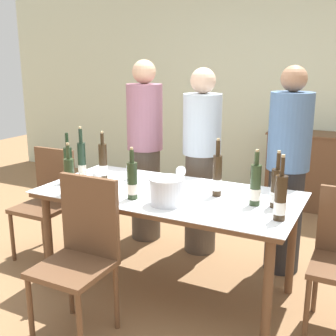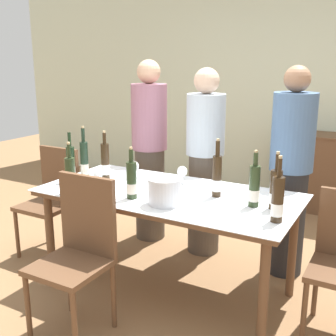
% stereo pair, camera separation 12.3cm
% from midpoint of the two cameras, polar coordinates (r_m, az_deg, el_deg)
% --- Properties ---
extents(ground_plane, '(12.00, 12.00, 0.00)m').
position_cam_midpoint_polar(ground_plane, '(3.34, -1.09, -15.98)').
color(ground_plane, olive).
extents(back_wall, '(8.00, 0.10, 2.80)m').
position_cam_midpoint_polar(back_wall, '(5.40, 12.45, 11.04)').
color(back_wall, beige).
rests_on(back_wall, ground_plane).
extents(sideboard_cabinet, '(1.40, 0.46, 0.88)m').
position_cam_midpoint_polar(sideboard_cabinet, '(5.11, 20.33, -0.60)').
color(sideboard_cabinet, brown).
rests_on(sideboard_cabinet, ground_plane).
extents(dining_table, '(1.85, 0.91, 0.77)m').
position_cam_midpoint_polar(dining_table, '(3.05, -1.16, -4.61)').
color(dining_table, brown).
rests_on(dining_table, ground_plane).
extents(ice_bucket, '(0.23, 0.23, 0.18)m').
position_cam_midpoint_polar(ice_bucket, '(2.75, -1.47, -3.05)').
color(ice_bucket, silver).
rests_on(ice_bucket, dining_table).
extents(wine_bottle_0, '(0.07, 0.07, 0.39)m').
position_cam_midpoint_polar(wine_bottle_0, '(3.34, -14.37, 0.32)').
color(wine_bottle_0, black).
rests_on(wine_bottle_0, dining_table).
extents(wine_bottle_1, '(0.07, 0.07, 0.37)m').
position_cam_midpoint_polar(wine_bottle_1, '(3.06, -14.32, -1.19)').
color(wine_bottle_1, '#28381E').
rests_on(wine_bottle_1, dining_table).
extents(wine_bottle_2, '(0.08, 0.08, 0.37)m').
position_cam_midpoint_polar(wine_bottle_2, '(2.76, 13.27, -2.81)').
color(wine_bottle_2, '#332314').
rests_on(wine_bottle_2, dining_table).
extents(wine_bottle_3, '(0.06, 0.06, 0.41)m').
position_cam_midpoint_polar(wine_bottle_3, '(2.92, 5.49, -1.09)').
color(wine_bottle_3, '#332314').
rests_on(wine_bottle_3, dining_table).
extents(wine_bottle_4, '(0.07, 0.07, 0.37)m').
position_cam_midpoint_polar(wine_bottle_4, '(2.77, 10.52, -2.40)').
color(wine_bottle_4, '#28381E').
rests_on(wine_bottle_4, dining_table).
extents(wine_bottle_5, '(0.07, 0.07, 0.36)m').
position_cam_midpoint_polar(wine_bottle_5, '(2.87, -6.08, -1.81)').
color(wine_bottle_5, '#28381E').
rests_on(wine_bottle_5, dining_table).
extents(wine_bottle_6, '(0.07, 0.07, 0.39)m').
position_cam_midpoint_polar(wine_bottle_6, '(3.34, -9.84, 0.68)').
color(wine_bottle_6, '#332314').
rests_on(wine_bottle_6, dining_table).
extents(wine_bottle_7, '(0.06, 0.06, 0.43)m').
position_cam_midpoint_polar(wine_bottle_7, '(3.37, -12.62, 0.81)').
color(wine_bottle_7, '#1E3323').
rests_on(wine_bottle_7, dining_table).
extents(wine_bottle_8, '(0.07, 0.07, 0.40)m').
position_cam_midpoint_polar(wine_bottle_8, '(2.55, 13.65, -4.10)').
color(wine_bottle_8, '#332314').
rests_on(wine_bottle_8, dining_table).
extents(wine_glass_0, '(0.09, 0.09, 0.15)m').
position_cam_midpoint_polar(wine_glass_0, '(3.34, -5.99, 0.12)').
color(wine_glass_0, white).
rests_on(wine_glass_0, dining_table).
extents(wine_glass_1, '(0.07, 0.07, 0.13)m').
position_cam_midpoint_polar(wine_glass_1, '(3.16, -10.74, -1.12)').
color(wine_glass_1, white).
rests_on(wine_glass_1, dining_table).
extents(wine_glass_2, '(0.08, 0.08, 0.14)m').
position_cam_midpoint_polar(wine_glass_2, '(3.21, 0.66, -0.50)').
color(wine_glass_2, white).
rests_on(wine_glass_2, dining_table).
extents(chair_left_end, '(0.42, 0.42, 0.94)m').
position_cam_midpoint_polar(chair_left_end, '(3.85, -16.78, -3.60)').
color(chair_left_end, brown).
rests_on(chair_left_end, ground_plane).
extents(chair_near_front, '(0.42, 0.42, 1.00)m').
position_cam_midpoint_polar(chair_near_front, '(2.71, -12.97, -10.44)').
color(chair_near_front, brown).
rests_on(chair_near_front, ground_plane).
extents(person_host, '(0.33, 0.33, 1.69)m').
position_cam_midpoint_polar(person_host, '(3.95, -4.00, 2.18)').
color(person_host, '#51473D').
rests_on(person_host, ground_plane).
extents(person_guest_left, '(0.33, 0.33, 1.63)m').
position_cam_midpoint_polar(person_guest_left, '(3.67, 3.60, 0.70)').
color(person_guest_left, '#51473D').
rests_on(person_guest_left, ground_plane).
extents(person_guest_right, '(0.33, 0.33, 1.65)m').
position_cam_midpoint_polar(person_guest_right, '(3.43, 14.87, -0.60)').
color(person_guest_right, '#262628').
rests_on(person_guest_right, ground_plane).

